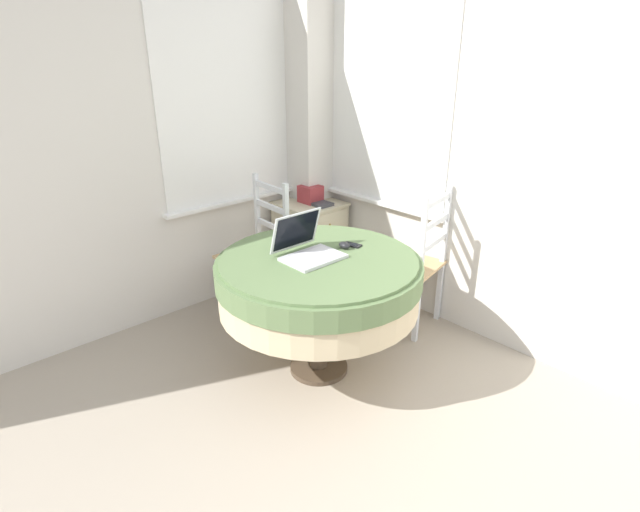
{
  "coord_description": "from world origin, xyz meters",
  "views": [
    {
      "loc": [
        -1.06,
        -0.08,
        1.87
      ],
      "look_at": [
        0.86,
        1.99,
        0.68
      ],
      "focal_mm": 28.0,
      "sensor_mm": 36.0,
      "label": 1
    }
  ],
  "objects": [
    {
      "name": "dining_chair_near_right_window",
      "position": [
        1.58,
        1.8,
        0.48
      ],
      "size": [
        0.5,
        0.49,
        1.02
      ],
      "color": "tan",
      "rests_on": "ground_plane"
    },
    {
      "name": "book_on_cabinet",
      "position": [
        1.57,
        2.79,
        0.7
      ],
      "size": [
        0.14,
        0.25,
        0.02
      ],
      "color": "#3F3F44",
      "rests_on": "corner_cabinet"
    },
    {
      "name": "storage_box",
      "position": [
        1.57,
        2.87,
        0.76
      ],
      "size": [
        0.15,
        0.16,
        0.14
      ],
      "color": "#9E3338",
      "rests_on": "corner_cabinet"
    },
    {
      "name": "round_dining_table",
      "position": [
        0.71,
        1.84,
        0.62
      ],
      "size": [
        1.19,
        1.19,
        0.76
      ],
      "color": "#4C3D2D",
      "rests_on": "ground_plane"
    },
    {
      "name": "corner_cabinet",
      "position": [
        1.56,
        2.86,
        0.35
      ],
      "size": [
        0.47,
        0.5,
        0.69
      ],
      "color": "beige",
      "rests_on": "ground_plane"
    },
    {
      "name": "laptop",
      "position": [
        0.68,
        1.9,
        0.81
      ],
      "size": [
        0.33,
        0.31,
        0.25
      ],
      "color": "silver",
      "rests_on": "round_dining_table"
    },
    {
      "name": "dining_chair_near_back_window",
      "position": [
        0.88,
        2.69,
        0.48
      ],
      "size": [
        0.44,
        0.45,
        1.02
      ],
      "color": "tan",
      "rests_on": "ground_plane"
    },
    {
      "name": "computer_mouse",
      "position": [
        0.92,
        1.84,
        0.78
      ],
      "size": [
        0.05,
        0.08,
        0.04
      ],
      "color": "black",
      "rests_on": "round_dining_table"
    },
    {
      "name": "cell_phone",
      "position": [
        0.99,
        1.84,
        0.77
      ],
      "size": [
        0.08,
        0.12,
        0.01
      ],
      "color": "black",
      "rests_on": "round_dining_table"
    },
    {
      "name": "corner_room_shell",
      "position": [
        1.04,
        1.96,
        1.28
      ],
      "size": [
        4.08,
        5.0,
        2.55
      ],
      "color": "silver",
      "rests_on": "ground_plane"
    }
  ]
}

